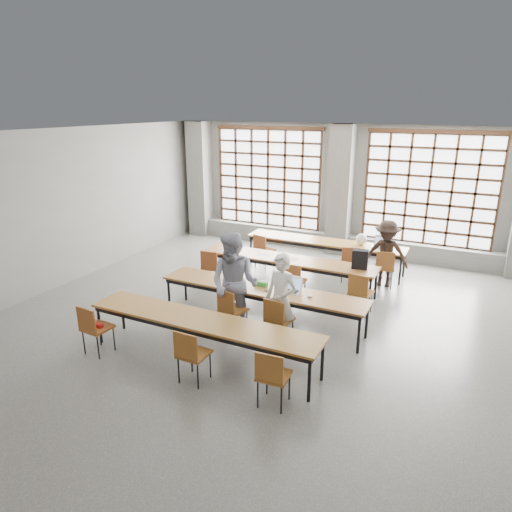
{
  "coord_description": "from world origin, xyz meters",
  "views": [
    {
      "loc": [
        3.32,
        -6.86,
        3.96
      ],
      "look_at": [
        -0.21,
        0.4,
        1.28
      ],
      "focal_mm": 32.0,
      "sensor_mm": 36.0,
      "label": 1
    }
  ],
  "objects_px": {
    "chair_front_left": "(231,307)",
    "mouse": "(310,296)",
    "laptop_front": "(291,288)",
    "student_female": "(234,284)",
    "desk_row_c": "(262,291)",
    "desk_row_d": "(202,323)",
    "student_male": "(281,299)",
    "chair_front_right": "(277,317)",
    "chair_mid_centre": "(293,278)",
    "chair_near_left": "(93,325)",
    "chair_near_mid": "(191,351)",
    "red_pouch": "(97,325)",
    "chair_mid_right": "(360,290)",
    "chair_near_right": "(272,373)",
    "plastic_bag": "(361,239)",
    "desk_row_a": "(325,243)",
    "backpack": "(360,259)",
    "green_box": "(261,284)",
    "chair_back_left": "(263,248)",
    "phone": "(268,291)",
    "chair_mid_left": "(211,264)",
    "student_back": "(386,254)",
    "laptop_back": "(381,244)",
    "desk_row_b": "(287,261)",
    "chair_back_mid": "(350,260)",
    "chair_back_right": "(385,265)"
  },
  "relations": [
    {
      "from": "chair_front_right",
      "to": "plastic_bag",
      "type": "height_order",
      "value": "plastic_bag"
    },
    {
      "from": "chair_mid_right",
      "to": "chair_near_right",
      "type": "height_order",
      "value": "same"
    },
    {
      "from": "chair_front_left",
      "to": "mouse",
      "type": "distance_m",
      "value": 1.42
    },
    {
      "from": "desk_row_a",
      "to": "backpack",
      "type": "distance_m",
      "value": 2.08
    },
    {
      "from": "chair_mid_centre",
      "to": "laptop_back",
      "type": "distance_m",
      "value": 2.74
    },
    {
      "from": "desk_row_b",
      "to": "student_male",
      "type": "height_order",
      "value": "student_male"
    },
    {
      "from": "desk_row_a",
      "to": "phone",
      "type": "relative_size",
      "value": 30.77
    },
    {
      "from": "chair_mid_centre",
      "to": "chair_front_left",
      "type": "bearing_deg",
      "value": -105.33
    },
    {
      "from": "laptop_back",
      "to": "chair_front_right",
      "type": "bearing_deg",
      "value": -101.64
    },
    {
      "from": "chair_back_left",
      "to": "desk_row_a",
      "type": "bearing_deg",
      "value": 23.8
    },
    {
      "from": "phone",
      "to": "plastic_bag",
      "type": "distance_m",
      "value": 3.72
    },
    {
      "from": "chair_mid_right",
      "to": "mouse",
      "type": "relative_size",
      "value": 8.98
    },
    {
      "from": "chair_near_left",
      "to": "chair_front_left",
      "type": "bearing_deg",
      "value": 43.57
    },
    {
      "from": "chair_mid_right",
      "to": "plastic_bag",
      "type": "relative_size",
      "value": 3.08
    },
    {
      "from": "chair_near_left",
      "to": "laptop_front",
      "type": "relative_size",
      "value": 2.38
    },
    {
      "from": "backpack",
      "to": "plastic_bag",
      "type": "relative_size",
      "value": 1.4
    },
    {
      "from": "chair_back_left",
      "to": "phone",
      "type": "height_order",
      "value": "chair_back_left"
    },
    {
      "from": "chair_front_left",
      "to": "backpack",
      "type": "distance_m",
      "value": 3.03
    },
    {
      "from": "chair_near_left",
      "to": "chair_near_right",
      "type": "bearing_deg",
      "value": -0.0
    },
    {
      "from": "chair_back_right",
      "to": "laptop_front",
      "type": "distance_m",
      "value": 2.99
    },
    {
      "from": "student_male",
      "to": "chair_front_right",
      "type": "bearing_deg",
      "value": -82.68
    },
    {
      "from": "desk_row_c",
      "to": "red_pouch",
      "type": "relative_size",
      "value": 20.0
    },
    {
      "from": "chair_back_mid",
      "to": "chair_front_right",
      "type": "xyz_separation_m",
      "value": [
        -0.34,
        -3.48,
        0.0
      ]
    },
    {
      "from": "chair_mid_right",
      "to": "student_back",
      "type": "relative_size",
      "value": 0.57
    },
    {
      "from": "student_female",
      "to": "mouse",
      "type": "xyz_separation_m",
      "value": [
        1.25,
        0.48,
        -0.19
      ]
    },
    {
      "from": "desk_row_a",
      "to": "chair_mid_left",
      "type": "relative_size",
      "value": 4.55
    },
    {
      "from": "student_male",
      "to": "chair_near_left",
      "type": "bearing_deg",
      "value": -134.9
    },
    {
      "from": "green_box",
      "to": "backpack",
      "type": "relative_size",
      "value": 0.62
    },
    {
      "from": "desk_row_a",
      "to": "chair_near_right",
      "type": "bearing_deg",
      "value": -79.05
    },
    {
      "from": "chair_mid_centre",
      "to": "plastic_bag",
      "type": "xyz_separation_m",
      "value": [
        0.83,
        2.35,
        0.34
      ]
    },
    {
      "from": "desk_row_c",
      "to": "laptop_front",
      "type": "xyz_separation_m",
      "value": [
        0.55,
        0.11,
        0.13
      ]
    },
    {
      "from": "desk_row_a",
      "to": "desk_row_c",
      "type": "xyz_separation_m",
      "value": [
        -0.1,
        -3.48,
        0.0
      ]
    },
    {
      "from": "chair_back_left",
      "to": "chair_mid_right",
      "type": "distance_m",
      "value": 3.33
    },
    {
      "from": "desk_row_d",
      "to": "student_female",
      "type": "height_order",
      "value": "student_female"
    },
    {
      "from": "chair_near_mid",
      "to": "red_pouch",
      "type": "xyz_separation_m",
      "value": [
        -1.9,
        0.08,
        -0.04
      ]
    },
    {
      "from": "desk_row_d",
      "to": "green_box",
      "type": "xyz_separation_m",
      "value": [
        0.25,
        1.68,
        0.11
      ]
    },
    {
      "from": "chair_near_right",
      "to": "plastic_bag",
      "type": "distance_m",
      "value": 5.77
    },
    {
      "from": "chair_front_right",
      "to": "chair_near_mid",
      "type": "distance_m",
      "value": 1.74
    },
    {
      "from": "chair_mid_right",
      "to": "mouse",
      "type": "bearing_deg",
      "value": -117.19
    },
    {
      "from": "laptop_front",
      "to": "student_female",
      "type": "bearing_deg",
      "value": -144.28
    },
    {
      "from": "chair_back_left",
      "to": "phone",
      "type": "bearing_deg",
      "value": -63.1
    },
    {
      "from": "backpack",
      "to": "desk_row_d",
      "type": "bearing_deg",
      "value": -123.97
    },
    {
      "from": "chair_near_right",
      "to": "mouse",
      "type": "relative_size",
      "value": 8.98
    },
    {
      "from": "laptop_front",
      "to": "desk_row_c",
      "type": "bearing_deg",
      "value": -168.66
    },
    {
      "from": "desk_row_c",
      "to": "green_box",
      "type": "relative_size",
      "value": 16.0
    },
    {
      "from": "chair_front_right",
      "to": "chair_mid_centre",
      "type": "bearing_deg",
      "value": 102.9
    },
    {
      "from": "desk_row_a",
      "to": "mouse",
      "type": "xyz_separation_m",
      "value": [
        0.85,
        -3.5,
        0.08
      ]
    },
    {
      "from": "chair_front_left",
      "to": "laptop_front",
      "type": "height_order",
      "value": "laptop_front"
    },
    {
      "from": "chair_mid_centre",
      "to": "chair_near_left",
      "type": "relative_size",
      "value": 1.0
    },
    {
      "from": "student_female",
      "to": "desk_row_c",
      "type": "bearing_deg",
      "value": 54.28
    }
  ]
}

